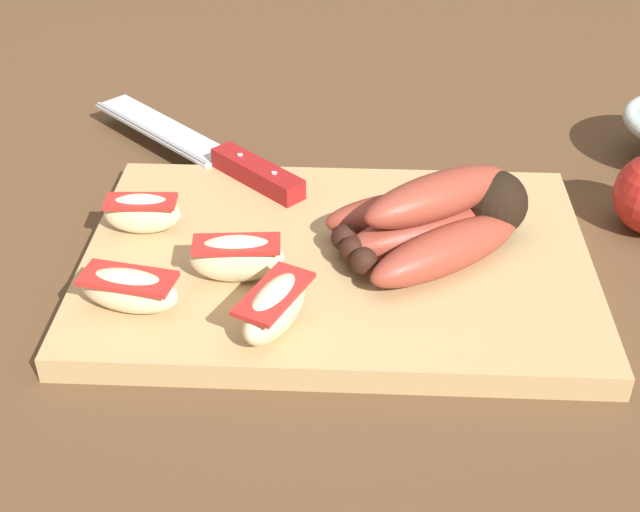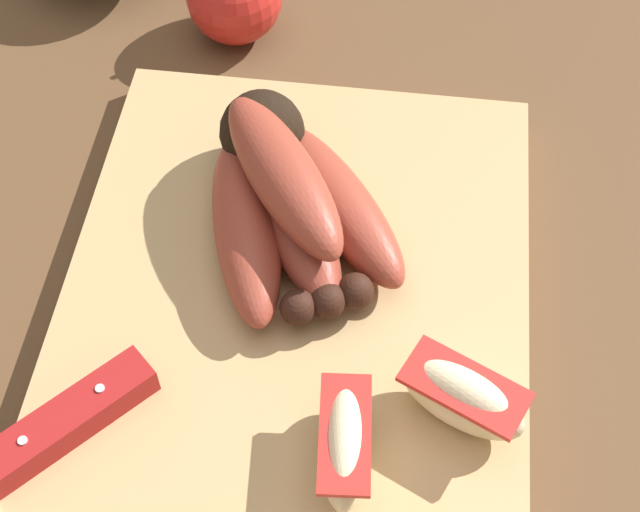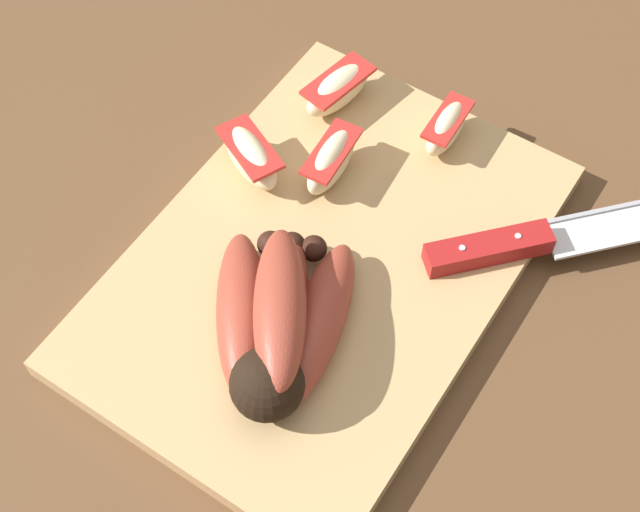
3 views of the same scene
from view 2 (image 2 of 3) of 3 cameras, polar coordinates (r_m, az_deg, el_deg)
The scene contains 5 objects.
ground_plane at distance 0.54m, azimuth -3.18°, elevation -5.53°, with size 6.00×6.00×0.00m, color brown.
cutting_board at distance 0.53m, azimuth -1.95°, elevation -5.34°, with size 0.39×0.27×0.02m, color tan.
banana_bunch at distance 0.55m, azimuth -2.01°, elevation 3.69°, with size 0.16×0.14×0.06m.
apple_wedge_near at distance 0.47m, azimuth 1.49°, elevation -11.29°, with size 0.07×0.03×0.04m.
apple_wedge_middle at distance 0.49m, azimuth 8.63°, elevation -8.48°, with size 0.05×0.07×0.04m.
Camera 2 is at (-0.26, -0.06, 0.47)m, focal length 52.73 mm.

